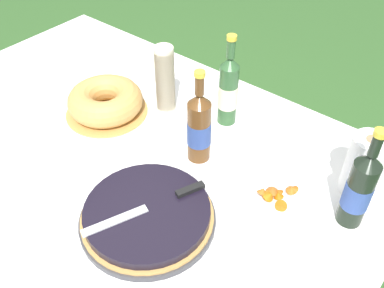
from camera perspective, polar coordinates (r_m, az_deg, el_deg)
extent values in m
plane|color=#335B28|center=(2.10, -7.41, -16.08)|extent=(16.00, 16.00, 0.00)
cube|color=#A87A47|center=(1.53, -9.80, -0.94)|extent=(1.82, 1.23, 0.03)
cylinder|color=#A87A47|center=(2.57, -12.94, 7.41)|extent=(0.06, 0.06, 0.73)
cylinder|color=#A87A47|center=(1.88, 24.02, -11.65)|extent=(0.06, 0.06, 0.73)
cube|color=white|center=(1.52, -9.88, -0.39)|extent=(1.83, 1.24, 0.00)
cube|color=white|center=(1.91, 3.90, 8.07)|extent=(1.83, 0.00, 0.10)
cylinder|color=#38383D|center=(1.27, -5.90, -9.95)|extent=(0.40, 0.40, 0.02)
cylinder|color=tan|center=(1.26, -5.95, -9.52)|extent=(0.38, 0.38, 0.01)
cylinder|color=black|center=(1.24, -6.01, -8.97)|extent=(0.36, 0.36, 0.03)
cube|color=silver|center=(1.21, -10.23, -10.04)|extent=(0.10, 0.19, 0.00)
cube|color=black|center=(1.26, -0.24, -6.07)|extent=(0.05, 0.09, 0.01)
cylinder|color=tan|center=(1.68, -11.24, 4.25)|extent=(0.31, 0.31, 0.01)
torus|color=tan|center=(1.64, -11.48, 5.72)|extent=(0.28, 0.28, 0.10)
cylinder|color=beige|center=(1.64, -3.49, 6.04)|extent=(0.07, 0.07, 0.09)
cylinder|color=beige|center=(1.63, -3.51, 6.41)|extent=(0.07, 0.07, 0.09)
cylinder|color=beige|center=(1.62, -3.53, 6.79)|extent=(0.07, 0.07, 0.09)
cylinder|color=beige|center=(1.62, -3.55, 7.16)|extent=(0.07, 0.07, 0.09)
cylinder|color=beige|center=(1.61, -3.57, 7.55)|extent=(0.07, 0.07, 0.09)
cylinder|color=beige|center=(1.60, -3.59, 7.93)|extent=(0.07, 0.07, 0.09)
cylinder|color=beige|center=(1.59, -3.61, 8.32)|extent=(0.07, 0.07, 0.09)
cylinder|color=beige|center=(1.59, -3.63, 8.71)|extent=(0.07, 0.07, 0.09)
cylinder|color=beige|center=(1.58, -3.65, 9.11)|extent=(0.07, 0.07, 0.09)
cylinder|color=beige|center=(1.57, -3.67, 9.51)|extent=(0.07, 0.07, 0.09)
cylinder|color=beige|center=(1.57, -3.69, 9.91)|extent=(0.07, 0.07, 0.09)
cylinder|color=beige|center=(1.56, -3.71, 10.32)|extent=(0.07, 0.07, 0.10)
cylinder|color=beige|center=(1.55, -3.73, 10.73)|extent=(0.07, 0.07, 0.09)
cylinder|color=beige|center=(1.55, -3.75, 11.14)|extent=(0.07, 0.07, 0.09)
torus|color=beige|center=(1.52, -3.83, 12.68)|extent=(0.07, 0.07, 0.01)
cylinder|color=#2D562D|center=(1.54, 4.81, 6.53)|extent=(0.07, 0.07, 0.23)
cylinder|color=beige|center=(1.54, 4.80, 6.38)|extent=(0.07, 0.07, 0.09)
cone|color=#2D562D|center=(1.47, 5.11, 10.81)|extent=(0.07, 0.07, 0.04)
cylinder|color=#2D562D|center=(1.44, 5.23, 12.53)|extent=(0.03, 0.03, 0.06)
cylinder|color=gold|center=(1.43, 5.33, 13.95)|extent=(0.03, 0.03, 0.02)
cylinder|color=brown|center=(1.38, 0.93, 1.67)|extent=(0.08, 0.08, 0.22)
cylinder|color=#334C93|center=(1.39, 0.93, 1.53)|extent=(0.08, 0.08, 0.08)
cone|color=brown|center=(1.31, 0.99, 5.97)|extent=(0.08, 0.08, 0.04)
cylinder|color=brown|center=(1.28, 1.02, 7.81)|extent=(0.03, 0.03, 0.06)
cylinder|color=gold|center=(1.26, 1.04, 9.35)|extent=(0.03, 0.03, 0.02)
cylinder|color=black|center=(1.27, 21.19, -6.21)|extent=(0.07, 0.07, 0.22)
cylinder|color=#334C93|center=(1.28, 21.15, -6.34)|extent=(0.08, 0.08, 0.08)
cone|color=black|center=(1.19, 22.68, -2.01)|extent=(0.07, 0.07, 0.04)
cylinder|color=black|center=(1.16, 23.32, -0.19)|extent=(0.03, 0.03, 0.06)
cylinder|color=gold|center=(1.13, 23.85, 1.33)|extent=(0.03, 0.03, 0.02)
cylinder|color=white|center=(1.35, 10.64, -6.76)|extent=(0.23, 0.23, 0.01)
torus|color=white|center=(1.34, 10.68, -6.53)|extent=(0.23, 0.23, 0.01)
cone|color=#AF5C1F|center=(1.33, 10.71, -5.95)|extent=(0.05, 0.05, 0.03)
cone|color=#BF6513|center=(1.30, 11.80, -8.08)|extent=(0.05, 0.05, 0.05)
cone|color=#C4631A|center=(1.32, 9.90, -6.66)|extent=(0.04, 0.04, 0.04)
cone|color=#C14B0E|center=(1.33, 11.44, -6.21)|extent=(0.04, 0.04, 0.03)
cone|color=#C65514|center=(1.35, 13.27, -5.81)|extent=(0.04, 0.04, 0.04)
cone|color=#BC6611|center=(1.31, 10.33, -6.71)|extent=(0.05, 0.05, 0.04)
cone|color=#C66921|center=(1.34, 13.10, -5.85)|extent=(0.05, 0.05, 0.03)
cone|color=#B05B0B|center=(1.33, 11.44, -6.65)|extent=(0.04, 0.04, 0.03)
cone|color=#BE5E1D|center=(1.32, 9.42, -6.16)|extent=(0.03, 0.04, 0.03)
cylinder|color=white|center=(1.38, 21.92, -2.66)|extent=(0.11, 0.11, 0.20)
cylinder|color=#9E7A56|center=(1.31, 23.03, 0.57)|extent=(0.04, 0.04, 0.00)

